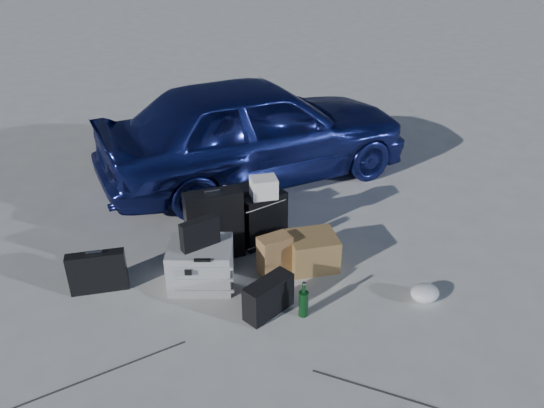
# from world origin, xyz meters

# --- Properties ---
(ground) EXTENTS (60.00, 60.00, 0.00)m
(ground) POSITION_xyz_m (0.00, 0.00, 0.00)
(ground) COLOR #BBBCB6
(ground) RESTS_ON ground
(car) EXTENTS (4.09, 2.38, 1.31)m
(car) POSITION_xyz_m (0.47, 2.58, 0.65)
(car) COLOR navy
(car) RESTS_ON ground
(pelican_case) EXTENTS (0.65, 0.57, 0.41)m
(pelican_case) POSITION_xyz_m (-0.45, 0.51, 0.20)
(pelican_case) COLOR #A9ABAF
(pelican_case) RESTS_ON ground
(laptop_bag) EXTENTS (0.36, 0.22, 0.27)m
(laptop_bag) POSITION_xyz_m (-0.43, 0.50, 0.54)
(laptop_bag) COLOR black
(laptop_bag) RESTS_ON pelican_case
(briefcase) EXTENTS (0.50, 0.11, 0.39)m
(briefcase) POSITION_xyz_m (-1.35, 0.61, 0.19)
(briefcase) COLOR black
(briefcase) RESTS_ON ground
(suitcase_left) EXTENTS (0.56, 0.26, 0.71)m
(suitcase_left) POSITION_xyz_m (-0.26, 0.91, 0.35)
(suitcase_left) COLOR black
(suitcase_left) RESTS_ON ground
(suitcase_right) EXTENTS (0.49, 0.33, 0.55)m
(suitcase_right) POSITION_xyz_m (0.25, 1.03, 0.28)
(suitcase_right) COLOR black
(suitcase_right) RESTS_ON ground
(white_carton) EXTENTS (0.25, 0.20, 0.20)m
(white_carton) POSITION_xyz_m (0.25, 1.02, 0.65)
(white_carton) COLOR white
(white_carton) RESTS_ON suitcase_right
(duffel_bag) EXTENTS (0.75, 0.45, 0.35)m
(duffel_bag) POSITION_xyz_m (0.07, 1.41, 0.17)
(duffel_bag) COLOR black
(duffel_bag) RESTS_ON ground
(flat_box_white) EXTENTS (0.50, 0.42, 0.07)m
(flat_box_white) POSITION_xyz_m (0.08, 1.40, 0.38)
(flat_box_white) COLOR white
(flat_box_white) RESTS_ON duffel_bag
(flat_box_black) EXTENTS (0.36, 0.31, 0.06)m
(flat_box_black) POSITION_xyz_m (0.09, 1.39, 0.45)
(flat_box_black) COLOR black
(flat_box_black) RESTS_ON flat_box_white
(kraft_bag) EXTENTS (0.33, 0.26, 0.39)m
(kraft_bag) POSITION_xyz_m (0.24, 0.52, 0.20)
(kraft_bag) COLOR #9C7243
(kraft_bag) RESTS_ON ground
(cardboard_box) EXTENTS (0.44, 0.39, 0.33)m
(cardboard_box) POSITION_xyz_m (0.62, 0.55, 0.17)
(cardboard_box) COLOR olive
(cardboard_box) RESTS_ON ground
(plastic_bag) EXTENTS (0.30, 0.27, 0.14)m
(plastic_bag) POSITION_xyz_m (1.43, -0.16, 0.07)
(plastic_bag) COLOR silver
(plastic_bag) RESTS_ON ground
(messenger_bag) EXTENTS (0.48, 0.39, 0.32)m
(messenger_bag) POSITION_xyz_m (0.07, -0.02, 0.16)
(messenger_bag) COLOR black
(messenger_bag) RESTS_ON ground
(green_bottle) EXTENTS (0.10, 0.10, 0.33)m
(green_bottle) POSITION_xyz_m (0.34, -0.12, 0.16)
(green_bottle) COLOR black
(green_bottle) RESTS_ON ground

